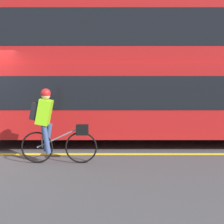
# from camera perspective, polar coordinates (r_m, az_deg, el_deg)

# --- Properties ---
(sidewalk_curb) EXTENTS (60.00, 2.32, 0.16)m
(sidewalk_curb) POSITION_cam_1_polar(r_m,az_deg,el_deg) (12.47, -16.61, -1.59)
(sidewalk_curb) COLOR gray
(sidewalk_curb) RESTS_ON ground_plane
(building_facade) EXTENTS (60.00, 0.30, 7.60)m
(building_facade) POSITION_cam_1_polar(r_m,az_deg,el_deg) (13.69, -15.61, 14.90)
(building_facade) COLOR brown
(building_facade) RESTS_ON ground_plane
(bus) EXTENTS (11.72, 2.43, 3.77)m
(bus) POSITION_cam_1_polar(r_m,az_deg,el_deg) (9.03, 13.70, 7.90)
(bus) COLOR black
(bus) RESTS_ON ground_plane
(cyclist_on_bike) EXTENTS (1.66, 0.32, 1.64)m
(cyclist_on_bike) POSITION_cam_1_polar(r_m,az_deg,el_deg) (6.86, -11.06, -2.07)
(cyclist_on_bike) COLOR black
(cyclist_on_bike) RESTS_ON ground_plane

